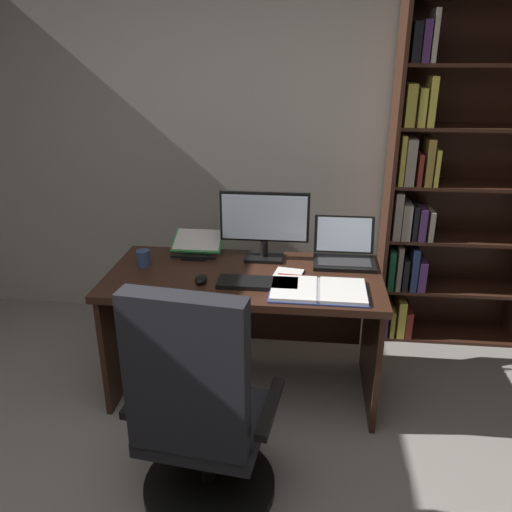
# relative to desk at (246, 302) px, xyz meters

# --- Properties ---
(wall_back) EXTENTS (5.33, 0.12, 2.88)m
(wall_back) POSITION_rel_desk_xyz_m (-0.09, 0.94, 0.91)
(wall_back) COLOR #B2ADA3
(wall_back) RESTS_ON ground
(desk) EXTENTS (1.51, 0.73, 0.74)m
(desk) POSITION_rel_desk_xyz_m (0.00, 0.00, 0.00)
(desk) COLOR #381E14
(desk) RESTS_ON ground
(bookshelf) EXTENTS (0.95, 0.32, 2.17)m
(bookshelf) POSITION_rel_desk_xyz_m (1.20, 0.71, 0.51)
(bookshelf) COLOR #381E14
(bookshelf) RESTS_ON ground
(office_chair) EXTENTS (0.65, 0.60, 1.09)m
(office_chair) POSITION_rel_desk_xyz_m (-0.07, -0.96, -0.07)
(office_chair) COLOR black
(office_chair) RESTS_ON ground
(monitor) EXTENTS (0.51, 0.16, 0.40)m
(monitor) POSITION_rel_desk_xyz_m (0.09, 0.16, 0.41)
(monitor) COLOR black
(monitor) RESTS_ON desk
(laptop) EXTENTS (0.35, 0.31, 0.24)m
(laptop) POSITION_rel_desk_xyz_m (0.55, 0.17, 0.26)
(laptop) COLOR black
(laptop) RESTS_ON desk
(keyboard) EXTENTS (0.42, 0.15, 0.02)m
(keyboard) POSITION_rel_desk_xyz_m (0.09, -0.21, 0.22)
(keyboard) COLOR black
(keyboard) RESTS_ON desk
(computer_mouse) EXTENTS (0.06, 0.10, 0.04)m
(computer_mouse) POSITION_rel_desk_xyz_m (-0.21, -0.21, 0.23)
(computer_mouse) COLOR black
(computer_mouse) RESTS_ON desk
(reading_stand_with_book) EXTENTS (0.30, 0.26, 0.11)m
(reading_stand_with_book) POSITION_rel_desk_xyz_m (-0.32, 0.22, 0.26)
(reading_stand_with_book) COLOR black
(reading_stand_with_book) RESTS_ON desk
(open_binder) EXTENTS (0.50, 0.31, 0.02)m
(open_binder) POSITION_rel_desk_xyz_m (0.40, -0.26, 0.22)
(open_binder) COLOR navy
(open_binder) RESTS_ON desk
(notepad) EXTENTS (0.18, 0.23, 0.01)m
(notepad) POSITION_rel_desk_xyz_m (0.24, -0.09, 0.21)
(notepad) COLOR white
(notepad) RESTS_ON desk
(pen) EXTENTS (0.14, 0.02, 0.01)m
(pen) POSITION_rel_desk_xyz_m (0.26, -0.09, 0.22)
(pen) COLOR maroon
(pen) RESTS_ON notepad
(coffee_mug) EXTENTS (0.08, 0.08, 0.09)m
(coffee_mug) POSITION_rel_desk_xyz_m (-0.58, -0.02, 0.25)
(coffee_mug) COLOR #334C7A
(coffee_mug) RESTS_ON desk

